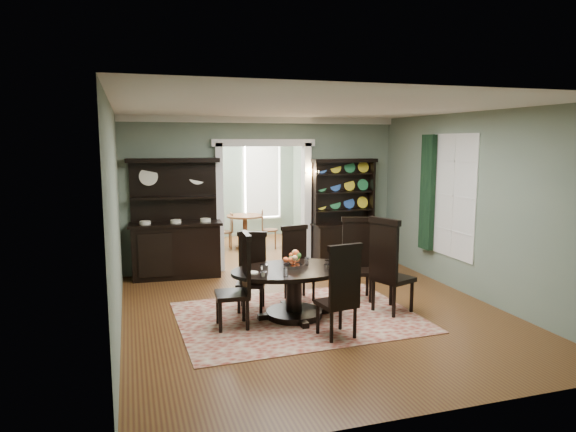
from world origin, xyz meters
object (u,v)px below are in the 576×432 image
(sideboard, at_px, (176,236))
(welsh_dresser, at_px, (344,226))
(dining_table, at_px, (294,283))
(parlor_table, at_px, (245,227))

(sideboard, relative_size, welsh_dresser, 1.02)
(welsh_dresser, bearing_deg, dining_table, -128.11)
(dining_table, relative_size, parlor_table, 2.17)
(dining_table, bearing_deg, welsh_dresser, 52.53)
(dining_table, xyz_separation_m, welsh_dresser, (2.00, 2.83, 0.28))
(dining_table, distance_m, welsh_dresser, 3.48)
(sideboard, bearing_deg, parlor_table, 53.13)
(dining_table, distance_m, parlor_table, 4.96)
(sideboard, bearing_deg, welsh_dresser, 3.59)
(dining_table, xyz_separation_m, sideboard, (-1.41, 2.81, 0.27))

